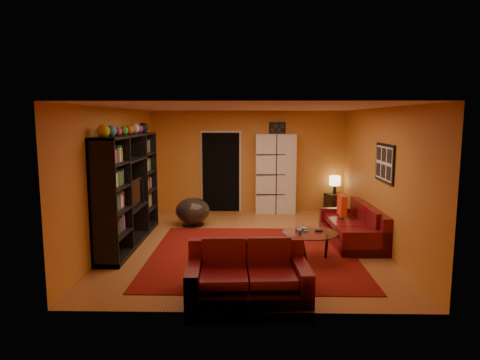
{
  "coord_description": "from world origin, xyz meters",
  "views": [
    {
      "loc": [
        0.02,
        -8.03,
        2.39
      ],
      "look_at": [
        -0.15,
        0.1,
        1.23
      ],
      "focal_mm": 32.0,
      "sensor_mm": 36.0,
      "label": 1
    }
  ],
  "objects_px": {
    "side_table": "(334,203)",
    "sofa": "(356,227)",
    "tv": "(132,193)",
    "bowl_chair": "(193,211)",
    "coffee_table": "(310,235)",
    "table_lamp": "(335,181)",
    "entertainment_unit": "(129,190)",
    "loveseat": "(247,274)",
    "storage_cabinet": "(276,174)"
  },
  "relations": [
    {
      "from": "loveseat",
      "to": "coffee_table",
      "type": "relative_size",
      "value": 1.8
    },
    {
      "from": "loveseat",
      "to": "side_table",
      "type": "height_order",
      "value": "loveseat"
    },
    {
      "from": "entertainment_unit",
      "to": "sofa",
      "type": "height_order",
      "value": "entertainment_unit"
    },
    {
      "from": "bowl_chair",
      "to": "tv",
      "type": "bearing_deg",
      "value": -125.27
    },
    {
      "from": "coffee_table",
      "to": "storage_cabinet",
      "type": "relative_size",
      "value": 0.47
    },
    {
      "from": "table_lamp",
      "to": "bowl_chair",
      "type": "bearing_deg",
      "value": -158.54
    },
    {
      "from": "storage_cabinet",
      "to": "side_table",
      "type": "relative_size",
      "value": 4.03
    },
    {
      "from": "sofa",
      "to": "table_lamp",
      "type": "relative_size",
      "value": 4.71
    },
    {
      "from": "coffee_table",
      "to": "sofa",
      "type": "bearing_deg",
      "value": 46.91
    },
    {
      "from": "loveseat",
      "to": "bowl_chair",
      "type": "height_order",
      "value": "loveseat"
    },
    {
      "from": "coffee_table",
      "to": "side_table",
      "type": "relative_size",
      "value": 1.88
    },
    {
      "from": "entertainment_unit",
      "to": "sofa",
      "type": "relative_size",
      "value": 1.39
    },
    {
      "from": "tv",
      "to": "table_lamp",
      "type": "relative_size",
      "value": 2.03
    },
    {
      "from": "entertainment_unit",
      "to": "loveseat",
      "type": "height_order",
      "value": "entertainment_unit"
    },
    {
      "from": "storage_cabinet",
      "to": "table_lamp",
      "type": "relative_size",
      "value": 4.4
    },
    {
      "from": "sofa",
      "to": "side_table",
      "type": "bearing_deg",
      "value": 86.98
    },
    {
      "from": "loveseat",
      "to": "coffee_table",
      "type": "height_order",
      "value": "loveseat"
    },
    {
      "from": "tv",
      "to": "sofa",
      "type": "distance_m",
      "value": 4.42
    },
    {
      "from": "loveseat",
      "to": "bowl_chair",
      "type": "distance_m",
      "value": 4.0
    },
    {
      "from": "tv",
      "to": "side_table",
      "type": "distance_m",
      "value": 5.27
    },
    {
      "from": "loveseat",
      "to": "coffee_table",
      "type": "bearing_deg",
      "value": -39.19
    },
    {
      "from": "coffee_table",
      "to": "loveseat",
      "type": "bearing_deg",
      "value": -125.86
    },
    {
      "from": "coffee_table",
      "to": "entertainment_unit",
      "type": "bearing_deg",
      "value": 164.23
    },
    {
      "from": "side_table",
      "to": "coffee_table",
      "type": "bearing_deg",
      "value": -107.27
    },
    {
      "from": "side_table",
      "to": "sofa",
      "type": "bearing_deg",
      "value": -91.73
    },
    {
      "from": "entertainment_unit",
      "to": "table_lamp",
      "type": "height_order",
      "value": "entertainment_unit"
    },
    {
      "from": "entertainment_unit",
      "to": "storage_cabinet",
      "type": "relative_size",
      "value": 1.49
    },
    {
      "from": "storage_cabinet",
      "to": "bowl_chair",
      "type": "relative_size",
      "value": 2.59
    },
    {
      "from": "tv",
      "to": "side_table",
      "type": "relative_size",
      "value": 1.86
    },
    {
      "from": "entertainment_unit",
      "to": "loveseat",
      "type": "relative_size",
      "value": 1.77
    },
    {
      "from": "bowl_chair",
      "to": "sofa",
      "type": "bearing_deg",
      "value": -19.39
    },
    {
      "from": "sofa",
      "to": "tv",
      "type": "bearing_deg",
      "value": -178.6
    },
    {
      "from": "sofa",
      "to": "coffee_table",
      "type": "height_order",
      "value": "sofa"
    },
    {
      "from": "storage_cabinet",
      "to": "sofa",
      "type": "bearing_deg",
      "value": -58.85
    },
    {
      "from": "storage_cabinet",
      "to": "coffee_table",
      "type": "bearing_deg",
      "value": -82.14
    },
    {
      "from": "sofa",
      "to": "table_lamp",
      "type": "distance_m",
      "value": 2.6
    },
    {
      "from": "storage_cabinet",
      "to": "side_table",
      "type": "distance_m",
      "value": 1.68
    },
    {
      "from": "storage_cabinet",
      "to": "bowl_chair",
      "type": "height_order",
      "value": "storage_cabinet"
    },
    {
      "from": "sofa",
      "to": "side_table",
      "type": "xyz_separation_m",
      "value": [
        0.08,
        2.55,
        -0.04
      ]
    },
    {
      "from": "tv",
      "to": "table_lamp",
      "type": "height_order",
      "value": "tv"
    },
    {
      "from": "tv",
      "to": "coffee_table",
      "type": "xyz_separation_m",
      "value": [
        3.29,
        -0.94,
        -0.56
      ]
    },
    {
      "from": "bowl_chair",
      "to": "coffee_table",
      "type": "bearing_deg",
      "value": -45.31
    },
    {
      "from": "coffee_table",
      "to": "table_lamp",
      "type": "height_order",
      "value": "table_lamp"
    },
    {
      "from": "coffee_table",
      "to": "side_table",
      "type": "bearing_deg",
      "value": 72.73
    },
    {
      "from": "bowl_chair",
      "to": "table_lamp",
      "type": "relative_size",
      "value": 1.7
    },
    {
      "from": "sofa",
      "to": "coffee_table",
      "type": "relative_size",
      "value": 2.29
    },
    {
      "from": "loveseat",
      "to": "side_table",
      "type": "bearing_deg",
      "value": -26.51
    },
    {
      "from": "storage_cabinet",
      "to": "entertainment_unit",
      "type": "bearing_deg",
      "value": -134.39
    },
    {
      "from": "entertainment_unit",
      "to": "side_table",
      "type": "height_order",
      "value": "entertainment_unit"
    },
    {
      "from": "storage_cabinet",
      "to": "bowl_chair",
      "type": "bearing_deg",
      "value": -141.67
    }
  ]
}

